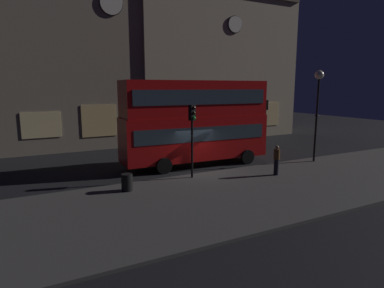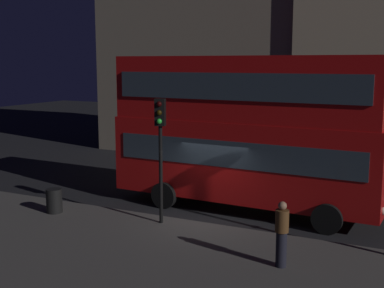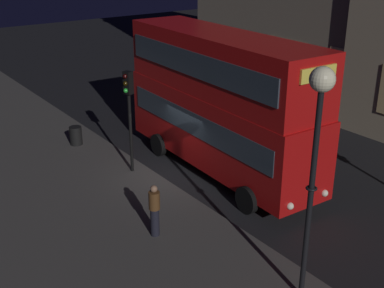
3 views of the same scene
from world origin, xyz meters
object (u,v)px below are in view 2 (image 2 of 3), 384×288
Objects in this scene: pedestrian at (282,233)px; litter_bin at (54,201)px; double_decker_bus at (246,126)px; traffic_light_near_kerb at (160,135)px.

pedestrian is 2.06× the size of litter_bin.
double_decker_bus is 11.79× the size of litter_bin.
pedestrian is 8.47m from litter_bin.
litter_bin is (-3.89, -0.63, -2.48)m from traffic_light_near_kerb.
pedestrian is (4.50, -1.74, -2.01)m from traffic_light_near_kerb.
double_decker_bus is 5.83m from pedestrian.
double_decker_bus is at bearing 32.58° from litter_bin.
litter_bin is at bearing 172.74° from traffic_light_near_kerb.
double_decker_bus is 5.73× the size of pedestrian.
double_decker_bus is 2.44× the size of traffic_light_near_kerb.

